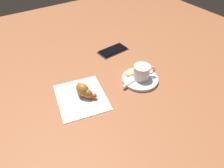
{
  "coord_description": "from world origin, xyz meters",
  "views": [
    {
      "loc": [
        0.29,
        0.44,
        0.5
      ],
      "look_at": [
        -0.01,
        -0.02,
        0.02
      ],
      "focal_mm": 33.22,
      "sensor_mm": 36.0,
      "label": 1
    }
  ],
  "objects": [
    {
      "name": "croissant",
      "position": [
        0.08,
        -0.04,
        0.02
      ],
      "size": [
        0.06,
        0.1,
        0.05
      ],
      "color": "olive",
      "rests_on": "napkin"
    },
    {
      "name": "espresso_cup",
      "position": [
        -0.13,
        -0.0,
        0.04
      ],
      "size": [
        0.08,
        0.06,
        0.05
      ],
      "color": "white",
      "rests_on": "saucer"
    },
    {
      "name": "saucer",
      "position": [
        -0.13,
        -0.0,
        0.01
      ],
      "size": [
        0.13,
        0.13,
        0.01
      ],
      "primitive_type": "cylinder",
      "color": "white",
      "rests_on": "ground"
    },
    {
      "name": "ground_plane",
      "position": [
        0.0,
        0.0,
        0.0
      ],
      "size": [
        1.8,
        1.8,
        0.0
      ],
      "primitive_type": "plane",
      "color": "#975735"
    },
    {
      "name": "cell_phone",
      "position": [
        -0.15,
        -0.23,
        0.0
      ],
      "size": [
        0.14,
        0.08,
        0.01
      ],
      "color": "#1E1E35",
      "rests_on": "ground"
    },
    {
      "name": "sugar_packet",
      "position": [
        -0.12,
        -0.04,
        0.01
      ],
      "size": [
        0.07,
        0.02,
        0.01
      ],
      "primitive_type": "cube",
      "rotation": [
        0.0,
        0.0,
        6.21
      ],
      "color": "tan",
      "rests_on": "saucer"
    },
    {
      "name": "teaspoon",
      "position": [
        -0.12,
        -0.0,
        0.01
      ],
      "size": [
        0.12,
        0.03,
        0.01
      ],
      "color": "silver",
      "rests_on": "saucer"
    },
    {
      "name": "napkin",
      "position": [
        0.1,
        -0.04,
        0.0
      ],
      "size": [
        0.19,
        0.21,
        0.0
      ],
      "primitive_type": "cube",
      "rotation": [
        0.0,
        0.0,
        -0.2
      ],
      "color": "white",
      "rests_on": "ground"
    }
  ]
}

